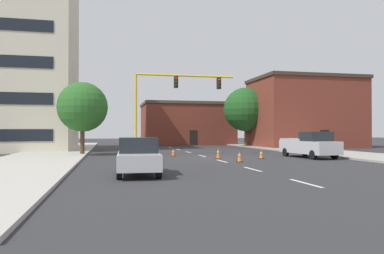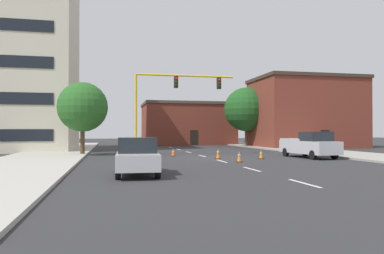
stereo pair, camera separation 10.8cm
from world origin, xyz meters
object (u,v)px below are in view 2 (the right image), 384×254
Objects in this scene: sedan_silver_near_left at (137,156)px; traffic_signal_gantry at (150,128)px; traffic_cone_roadside_a at (239,157)px; pickup_truck_silver at (309,145)px; tree_left_near at (83,107)px; traffic_cone_roadside_d at (218,154)px; traffic_cone_roadside_c at (261,154)px; traffic_cone_roadside_b at (173,152)px; tree_right_far at (246,109)px.

traffic_signal_gantry is at bearing 81.55° from sedan_silver_near_left.
pickup_truck_silver is at bearing 21.90° from traffic_cone_roadside_a.
tree_left_near is 18.65m from pickup_truck_silver.
sedan_silver_near_left is at bearing -148.28° from pickup_truck_silver.
traffic_signal_gantry reaches higher than traffic_cone_roadside_d.
pickup_truck_silver reaches higher than traffic_cone_roadside_d.
pickup_truck_silver reaches higher than traffic_cone_roadside_c.
traffic_cone_roadside_a is 7.44m from traffic_cone_roadside_b.
traffic_signal_gantry is 9.42m from traffic_cone_roadside_a.
sedan_silver_near_left is at bearing -139.40° from traffic_cone_roadside_c.
traffic_cone_roadside_d is at bearing -31.47° from tree_left_near.
traffic_cone_roadside_d is at bearing -45.67° from traffic_signal_gantry.
traffic_cone_roadside_b is at bearing -127.55° from tree_right_far.
traffic_cone_roadside_d is (-0.53, 3.13, 0.02)m from traffic_cone_roadside_a.
sedan_silver_near_left reaches higher than traffic_cone_roadside_c.
traffic_cone_roadside_c is at bearing -177.28° from pickup_truck_silver.
tree_right_far is 12.25× the size of traffic_cone_roadside_b.
tree_right_far is 22.25m from traffic_cone_roadside_d.
traffic_cone_roadside_d reaches higher than traffic_cone_roadside_b.
tree_left_near is at bearing 158.89° from pickup_truck_silver.
tree_right_far reaches higher than traffic_signal_gantry.
traffic_signal_gantry is at bearing 148.97° from traffic_cone_roadside_b.
traffic_cone_roadside_d reaches higher than traffic_cone_roadside_a.
traffic_cone_roadside_a is (-6.59, -2.65, -0.62)m from pickup_truck_silver.
traffic_signal_gantry is 13.72m from sedan_silver_near_left.
pickup_truck_silver is at bearing -22.22° from traffic_cone_roadside_b.
pickup_truck_silver is at bearing 31.72° from sedan_silver_near_left.
tree_right_far is at bearing 68.29° from traffic_cone_roadside_a.
traffic_signal_gantry is 6.71m from traffic_cone_roadside_d.
tree_left_near is at bearing -145.60° from tree_right_far.
pickup_truck_silver is 10.68m from traffic_cone_roadside_b.
traffic_cone_roadside_d is at bearing 99.56° from traffic_cone_roadside_a.
traffic_cone_roadside_b is at bearing 116.14° from traffic_cone_roadside_a.
traffic_cone_roadside_d is (-3.10, 0.67, 0.06)m from traffic_cone_roadside_c.
traffic_cone_roadside_b is at bearing -31.03° from traffic_signal_gantry.
tree_left_near is 15.27m from traffic_cone_roadside_c.
tree_left_near is at bearing 138.74° from traffic_cone_roadside_a.
traffic_signal_gantry reaches higher than traffic_cone_roadside_b.
tree_left_near is at bearing 148.53° from traffic_cone_roadside_d.
sedan_silver_near_left is 13.02m from traffic_cone_roadside_b.
traffic_cone_roadside_b is (3.76, 12.45, -0.58)m from sedan_silver_near_left.
traffic_signal_gantry is 20.71m from tree_right_far.
traffic_signal_gantry is 14.03× the size of traffic_cone_roadside_c.
traffic_signal_gantry is 2.03× the size of sedan_silver_near_left.
tree_left_near is at bearing 160.42° from traffic_cone_roadside_b.
pickup_truck_silver is 1.21× the size of sedan_silver_near_left.
traffic_cone_roadside_a is 3.56m from traffic_cone_roadside_c.
traffic_cone_roadside_a is (-9.04, -22.70, -4.53)m from tree_right_far.
traffic_cone_roadside_b is at bearing 144.17° from traffic_cone_roadside_c.
traffic_cone_roadside_a is at bearing -80.44° from traffic_cone_roadside_d.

